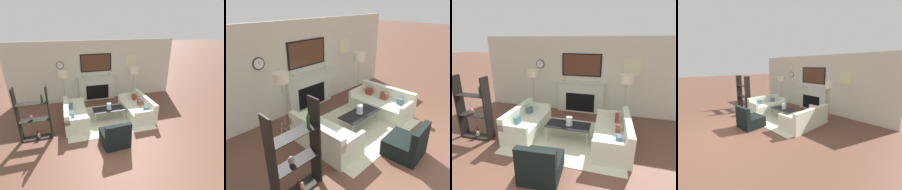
% 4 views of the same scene
% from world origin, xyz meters
% --- Properties ---
extents(ground_plane, '(60.00, 60.00, 0.00)m').
position_xyz_m(ground_plane, '(0.00, 0.00, 0.00)').
color(ground_plane, brown).
extents(fireplace_wall, '(7.49, 0.28, 2.70)m').
position_xyz_m(fireplace_wall, '(0.00, 4.31, 1.22)').
color(fireplace_wall, beige).
rests_on(fireplace_wall, ground_plane).
extents(area_rug, '(3.02, 2.29, 0.01)m').
position_xyz_m(area_rug, '(0.00, 2.32, 0.01)').
color(area_rug, beige).
rests_on(area_rug, ground_plane).
extents(couch_left, '(0.79, 1.71, 0.75)m').
position_xyz_m(couch_left, '(-1.20, 2.32, 0.28)').
color(couch_left, beige).
rests_on(couch_left, ground_plane).
extents(couch_right, '(0.90, 1.84, 0.75)m').
position_xyz_m(couch_right, '(1.21, 2.32, 0.27)').
color(couch_right, beige).
rests_on(couch_right, ground_plane).
extents(armchair, '(0.81, 0.83, 0.80)m').
position_xyz_m(armchair, '(-0.14, 0.80, 0.26)').
color(armchair, black).
rests_on(armchair, ground_plane).
extents(coffee_table, '(1.15, 0.53, 0.43)m').
position_xyz_m(coffee_table, '(0.04, 2.26, 0.41)').
color(coffee_table, black).
rests_on(coffee_table, ground_plane).
extents(hurricane_candle, '(0.19, 0.19, 0.23)m').
position_xyz_m(hurricane_candle, '(0.06, 2.28, 0.53)').
color(hurricane_candle, silver).
rests_on(hurricane_candle, coffee_table).
extents(floor_lamp_left, '(0.38, 0.38, 1.65)m').
position_xyz_m(floor_lamp_left, '(-1.48, 3.46, 1.50)').
color(floor_lamp_left, '#9E998E').
rests_on(floor_lamp_left, ground_plane).
extents(floor_lamp_right, '(0.39, 0.39, 1.64)m').
position_xyz_m(floor_lamp_right, '(1.48, 3.46, 1.48)').
color(floor_lamp_right, '#9E998E').
rests_on(floor_lamp_right, ground_plane).
extents(shelf_unit, '(0.92, 0.28, 1.72)m').
position_xyz_m(shelf_unit, '(-2.41, 1.72, 0.79)').
color(shelf_unit, black).
rests_on(shelf_unit, ground_plane).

